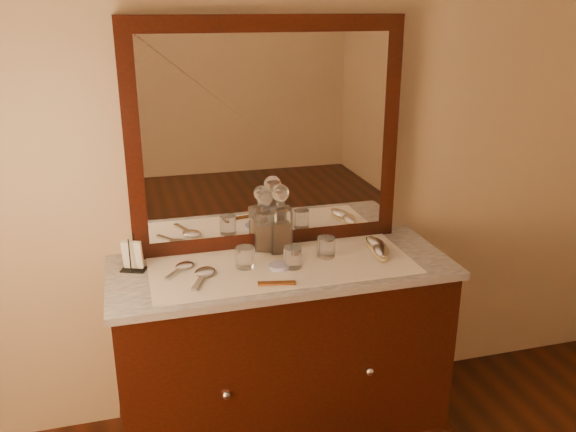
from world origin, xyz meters
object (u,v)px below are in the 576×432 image
object	(u,v)px
pin_dish	(280,266)
hand_mirror_inner	(204,274)
brush_near	(381,252)
brush_far	(376,244)
mirror_frame	(267,136)
decanter_left	(265,227)
hand_mirror_outer	(183,267)
dresser_cabinet	(282,354)
comb	(277,283)
decanter_right	(280,226)
napkin_rack	(133,257)

from	to	relation	value
pin_dish	hand_mirror_inner	distance (m)	0.31
brush_near	brush_far	xyz separation A→B (m)	(0.01, 0.09, -0.00)
mirror_frame	brush_far	bearing A→B (deg)	-24.64
decanter_left	hand_mirror_outer	distance (m)	0.41
hand_mirror_inner	mirror_frame	bearing A→B (deg)	40.10
dresser_cabinet	hand_mirror_outer	xyz separation A→B (m)	(-0.41, 0.06, 0.45)
dresser_cabinet	comb	bearing A→B (deg)	-110.44
mirror_frame	decanter_left	world-z (taller)	mirror_frame
dresser_cabinet	brush_far	distance (m)	0.65
decanter_left	hand_mirror_inner	distance (m)	0.38
pin_dish	brush_far	distance (m)	0.48
comb	hand_mirror_inner	bearing A→B (deg)	161.28
brush_near	hand_mirror_inner	xyz separation A→B (m)	(-0.77, 0.01, -0.01)
decanter_left	decanter_right	xyz separation A→B (m)	(0.06, -0.03, 0.01)
mirror_frame	hand_mirror_inner	xyz separation A→B (m)	(-0.33, -0.28, -0.49)
pin_dish	decanter_right	bearing A→B (deg)	73.97
brush_near	brush_far	bearing A→B (deg)	80.85
brush_far	decanter_right	bearing A→B (deg)	167.04
mirror_frame	decanter_right	distance (m)	0.39
napkin_rack	decanter_left	xyz separation A→B (m)	(0.58, 0.06, 0.05)
napkin_rack	pin_dish	bearing A→B (deg)	-14.04
hand_mirror_outer	hand_mirror_inner	distance (m)	0.12
napkin_rack	decanter_right	size ratio (longest dim) A/B	0.49
pin_dish	decanter_right	distance (m)	0.22
comb	decanter_left	xyz separation A→B (m)	(0.04, 0.36, 0.10)
pin_dish	brush_near	xyz separation A→B (m)	(0.45, -0.00, 0.01)
napkin_rack	hand_mirror_inner	bearing A→B (deg)	-27.35
decanter_right	decanter_left	bearing A→B (deg)	151.76
comb	decanter_right	size ratio (longest dim) A/B	0.48
dresser_cabinet	napkin_rack	bearing A→B (deg)	170.28
hand_mirror_inner	decanter_right	bearing A→B (deg)	25.24
napkin_rack	brush_near	world-z (taller)	napkin_rack
decanter_left	brush_near	distance (m)	0.52
hand_mirror_outer	mirror_frame	bearing A→B (deg)	24.81
dresser_cabinet	decanter_right	world-z (taller)	decanter_right
comb	decanter_left	size ratio (longest dim) A/B	0.54
pin_dish	hand_mirror_outer	size ratio (longest dim) A/B	0.52
hand_mirror_inner	hand_mirror_outer	bearing A→B (deg)	129.05
pin_dish	decanter_left	xyz separation A→B (m)	(-0.01, 0.21, 0.10)
decanter_right	comb	bearing A→B (deg)	-107.31
comb	hand_mirror_outer	xyz separation A→B (m)	(-0.34, 0.24, 0.00)
comb	napkin_rack	distance (m)	0.61
napkin_rack	decanter_right	xyz separation A→B (m)	(0.64, 0.03, 0.06)
comb	napkin_rack	world-z (taller)	napkin_rack
comb	brush_far	size ratio (longest dim) A/B	0.93
brush_near	pin_dish	bearing A→B (deg)	179.56
decanter_right	pin_dish	bearing A→B (deg)	-106.03
pin_dish	brush_far	xyz separation A→B (m)	(0.47, 0.08, 0.01)
comb	hand_mirror_inner	xyz separation A→B (m)	(-0.26, 0.15, 0.00)
decanter_right	hand_mirror_inner	world-z (taller)	decanter_right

